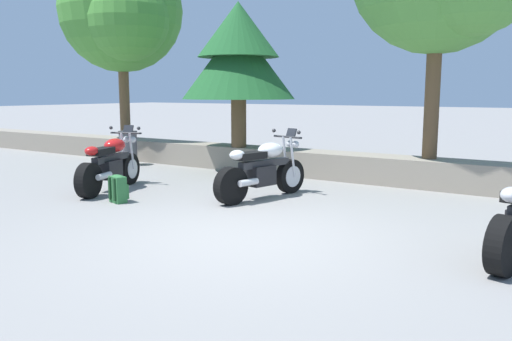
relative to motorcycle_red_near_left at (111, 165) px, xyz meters
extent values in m
plane|color=gray|center=(3.86, -1.24, -0.49)|extent=(120.00, 120.00, 0.00)
cube|color=gray|center=(3.86, 3.56, -0.21)|extent=(36.00, 0.80, 0.55)
cylinder|color=black|center=(-0.22, 0.66, -0.18)|extent=(0.33, 0.63, 0.62)
cylinder|color=black|center=(0.23, -0.71, -0.18)|extent=(0.36, 0.65, 0.62)
cylinder|color=silver|center=(-0.22, 0.66, -0.18)|extent=(0.27, 0.42, 0.38)
cube|color=black|center=(0.02, -0.07, -0.08)|extent=(0.45, 0.56, 0.34)
cube|color=#2D2D30|center=(-0.01, 0.02, 0.12)|extent=(0.47, 1.09, 0.12)
ellipsoid|color=red|center=(-0.06, 0.17, 0.34)|extent=(0.48, 0.60, 0.26)
cube|color=black|center=(0.09, -0.29, 0.28)|extent=(0.42, 0.61, 0.12)
ellipsoid|color=red|center=(0.19, -0.58, 0.32)|extent=(0.30, 0.33, 0.16)
cylinder|color=#2D2D30|center=(-0.19, 0.58, 0.54)|extent=(0.64, 0.24, 0.04)
sphere|color=silver|center=(-0.30, 0.70, 0.40)|extent=(0.13, 0.13, 0.13)
sphere|color=silver|center=(-0.17, 0.74, 0.40)|extent=(0.13, 0.13, 0.13)
cube|color=#26282D|center=(-0.22, 0.68, 0.60)|extent=(0.22, 0.15, 0.18)
cylinder|color=silver|center=(0.31, -0.43, -0.13)|extent=(0.22, 0.40, 0.11)
cylinder|color=silver|center=(-0.29, 0.59, 0.18)|extent=(0.09, 0.17, 0.73)
cylinder|color=silver|center=(-0.12, 0.65, 0.18)|extent=(0.09, 0.17, 0.73)
sphere|color=#2D2D30|center=(-0.47, 0.45, 0.64)|extent=(0.07, 0.07, 0.07)
sphere|color=#2D2D30|center=(0.11, 0.64, 0.64)|extent=(0.07, 0.07, 0.07)
cylinder|color=black|center=(2.93, 1.61, -0.18)|extent=(0.27, 0.64, 0.62)
cylinder|color=black|center=(2.61, 0.20, -0.18)|extent=(0.31, 0.64, 0.62)
cylinder|color=silver|center=(2.93, 1.61, -0.18)|extent=(0.24, 0.41, 0.38)
cube|color=black|center=(2.76, 0.86, -0.08)|extent=(0.42, 0.54, 0.34)
cube|color=#2D2D30|center=(2.78, 0.95, 0.12)|extent=(0.38, 1.10, 0.12)
ellipsoid|color=white|center=(2.81, 1.10, 0.34)|extent=(0.45, 0.58, 0.26)
cube|color=black|center=(2.71, 0.63, 0.28)|extent=(0.38, 0.60, 0.12)
ellipsoid|color=white|center=(2.64, 0.34, 0.32)|extent=(0.28, 0.32, 0.16)
cylinder|color=#2D2D30|center=(2.91, 1.53, 0.54)|extent=(0.65, 0.18, 0.04)
sphere|color=silver|center=(2.87, 1.68, 0.40)|extent=(0.13, 0.13, 0.13)
sphere|color=silver|center=(3.01, 1.65, 0.40)|extent=(0.13, 0.13, 0.13)
cube|color=#26282D|center=(2.93, 1.63, 0.60)|extent=(0.22, 0.14, 0.18)
cylinder|color=silver|center=(2.82, 0.40, -0.13)|extent=(0.19, 0.39, 0.11)
cylinder|color=silver|center=(2.83, 1.59, 0.18)|extent=(0.08, 0.17, 0.73)
cylinder|color=silver|center=(3.01, 1.55, 0.18)|extent=(0.08, 0.17, 0.73)
sphere|color=#2D2D30|center=(2.61, 1.56, 0.64)|extent=(0.07, 0.07, 0.07)
sphere|color=#2D2D30|center=(3.19, 1.42, 0.64)|extent=(0.07, 0.07, 0.07)
cylinder|color=black|center=(6.84, -1.02, -0.18)|extent=(0.31, 0.64, 0.62)
ellipsoid|color=#BCBCC1|center=(6.87, -0.88, 0.32)|extent=(0.27, 0.32, 0.16)
cube|color=#2D6B38|center=(0.93, -0.69, -0.27)|extent=(0.34, 0.25, 0.44)
cube|color=#2D6B38|center=(0.96, -0.57, -0.31)|extent=(0.24, 0.11, 0.24)
ellipsoid|color=#2D6B38|center=(0.93, -0.69, -0.06)|extent=(0.32, 0.24, 0.08)
cube|color=#193A1E|center=(0.82, -0.77, -0.25)|extent=(0.06, 0.04, 0.37)
cube|color=#193A1E|center=(0.98, -0.81, -0.25)|extent=(0.06, 0.04, 0.37)
cylinder|color=brown|center=(-3.52, 3.68, 1.18)|extent=(0.28, 0.28, 2.22)
sphere|color=#428433|center=(-3.52, 3.68, 3.53)|extent=(3.33, 3.33, 3.33)
sphere|color=#428433|center=(-2.77, 3.18, 3.20)|extent=(2.16, 2.16, 2.16)
cylinder|color=brown|center=(0.58, 3.35, 0.81)|extent=(0.35, 0.35, 1.49)
cone|color=#1E5628|center=(0.58, 3.35, 2.04)|extent=(2.59, 2.59, 1.72)
cone|color=#1E5628|center=(0.58, 3.35, 2.74)|extent=(1.87, 1.87, 1.24)
cylinder|color=brown|center=(4.87, 3.64, 1.25)|extent=(0.28, 0.28, 2.38)
cylinder|color=#4C4C51|center=(-2.25, 2.56, -0.09)|extent=(0.44, 0.44, 0.80)
cylinder|color=#2D2D30|center=(-2.25, 2.56, 0.34)|extent=(0.46, 0.46, 0.06)
camera|label=1|loc=(7.49, -6.58, 1.35)|focal=36.52mm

